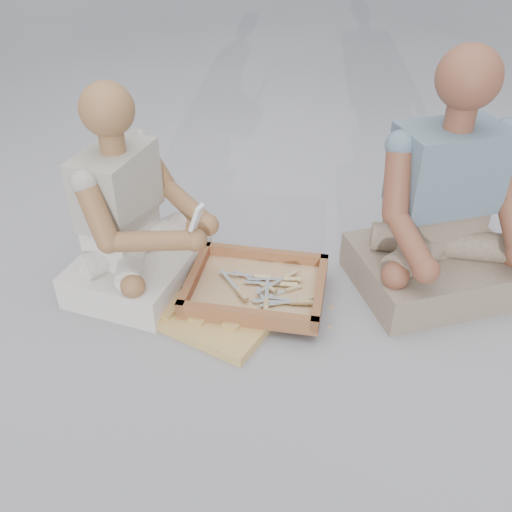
% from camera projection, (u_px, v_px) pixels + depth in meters
% --- Properties ---
extents(ground, '(60.00, 60.00, 0.00)m').
position_uv_depth(ground, '(255.00, 342.00, 2.16)').
color(ground, '#9C9CA1').
rests_on(ground, ground).
extents(carved_panel, '(0.72, 0.57, 0.04)m').
position_uv_depth(carved_panel, '(202.00, 303.00, 2.31)').
color(carved_panel, '#A27D3F').
rests_on(carved_panel, ground).
extents(tool_tray, '(0.58, 0.47, 0.07)m').
position_uv_depth(tool_tray, '(256.00, 287.00, 2.33)').
color(tool_tray, brown).
rests_on(tool_tray, carved_panel).
extents(chisel_0, '(0.22, 0.03, 0.02)m').
position_uv_depth(chisel_0, '(305.00, 302.00, 2.23)').
color(chisel_0, silver).
rests_on(chisel_0, tool_tray).
extents(chisel_1, '(0.20, 0.11, 0.02)m').
position_uv_depth(chisel_1, '(300.00, 300.00, 2.24)').
color(chisel_1, silver).
rests_on(chisel_1, tool_tray).
extents(chisel_2, '(0.22, 0.07, 0.02)m').
position_uv_depth(chisel_2, '(287.00, 279.00, 2.34)').
color(chisel_2, silver).
rests_on(chisel_2, tool_tray).
extents(chisel_3, '(0.14, 0.19, 0.02)m').
position_uv_depth(chisel_3, '(286.00, 277.00, 2.35)').
color(chisel_3, silver).
rests_on(chisel_3, tool_tray).
extents(chisel_4, '(0.22, 0.06, 0.02)m').
position_uv_depth(chisel_4, '(294.00, 302.00, 2.23)').
color(chisel_4, silver).
rests_on(chisel_4, tool_tray).
extents(chisel_5, '(0.12, 0.20, 0.02)m').
position_uv_depth(chisel_5, '(269.00, 313.00, 2.18)').
color(chisel_5, silver).
rests_on(chisel_5, tool_tray).
extents(chisel_6, '(0.18, 0.15, 0.02)m').
position_uv_depth(chisel_6, '(288.00, 290.00, 2.30)').
color(chisel_6, silver).
rests_on(chisel_6, tool_tray).
extents(chisel_7, '(0.16, 0.17, 0.02)m').
position_uv_depth(chisel_7, '(240.00, 292.00, 2.27)').
color(chisel_7, silver).
rests_on(chisel_7, tool_tray).
extents(chisel_8, '(0.22, 0.05, 0.02)m').
position_uv_depth(chisel_8, '(284.00, 284.00, 2.32)').
color(chisel_8, silver).
rests_on(chisel_8, tool_tray).
extents(chisel_9, '(0.21, 0.11, 0.02)m').
position_uv_depth(chisel_9, '(265.00, 286.00, 2.32)').
color(chisel_9, silver).
rests_on(chisel_9, tool_tray).
extents(chisel_10, '(0.06, 0.22, 0.02)m').
position_uv_depth(chisel_10, '(266.00, 302.00, 2.22)').
color(chisel_10, silver).
rests_on(chisel_10, tool_tray).
extents(chisel_11, '(0.22, 0.04, 0.02)m').
position_uv_depth(chisel_11, '(258.00, 276.00, 2.36)').
color(chisel_11, silver).
rests_on(chisel_11, tool_tray).
extents(wood_chip_0, '(0.02, 0.02, 0.00)m').
position_uv_depth(wood_chip_0, '(278.00, 288.00, 2.42)').
color(wood_chip_0, tan).
rests_on(wood_chip_0, ground).
extents(wood_chip_1, '(0.02, 0.02, 0.00)m').
position_uv_depth(wood_chip_1, '(218.00, 345.00, 2.14)').
color(wood_chip_1, tan).
rests_on(wood_chip_1, ground).
extents(wood_chip_2, '(0.02, 0.02, 0.00)m').
position_uv_depth(wood_chip_2, '(207.00, 282.00, 2.46)').
color(wood_chip_2, tan).
rests_on(wood_chip_2, ground).
extents(wood_chip_3, '(0.02, 0.02, 0.00)m').
position_uv_depth(wood_chip_3, '(287.00, 253.00, 2.64)').
color(wood_chip_3, tan).
rests_on(wood_chip_3, ground).
extents(wood_chip_4, '(0.02, 0.02, 0.00)m').
position_uv_depth(wood_chip_4, '(202.00, 315.00, 2.28)').
color(wood_chip_4, tan).
rests_on(wood_chip_4, ground).
extents(wood_chip_5, '(0.02, 0.02, 0.00)m').
position_uv_depth(wood_chip_5, '(204.00, 293.00, 2.40)').
color(wood_chip_5, tan).
rests_on(wood_chip_5, ground).
extents(wood_chip_6, '(0.02, 0.02, 0.00)m').
position_uv_depth(wood_chip_6, '(331.00, 307.00, 2.32)').
color(wood_chip_6, tan).
rests_on(wood_chip_6, ground).
extents(wood_chip_7, '(0.02, 0.02, 0.00)m').
position_uv_depth(wood_chip_7, '(266.00, 290.00, 2.41)').
color(wood_chip_7, tan).
rests_on(wood_chip_7, ground).
extents(wood_chip_8, '(0.02, 0.02, 0.00)m').
position_uv_depth(wood_chip_8, '(313.00, 303.00, 2.34)').
color(wood_chip_8, tan).
rests_on(wood_chip_8, ground).
extents(wood_chip_9, '(0.02, 0.02, 0.00)m').
position_uv_depth(wood_chip_9, '(254.00, 260.00, 2.59)').
color(wood_chip_9, tan).
rests_on(wood_chip_9, ground).
extents(wood_chip_10, '(0.02, 0.02, 0.00)m').
position_uv_depth(wood_chip_10, '(330.00, 327.00, 2.22)').
color(wood_chip_10, tan).
rests_on(wood_chip_10, ground).
extents(wood_chip_11, '(0.02, 0.02, 0.00)m').
position_uv_depth(wood_chip_11, '(220.00, 302.00, 2.35)').
color(wood_chip_11, tan).
rests_on(wood_chip_11, ground).
extents(craftsman, '(0.60, 0.60, 0.87)m').
position_uv_depth(craftsman, '(132.00, 223.00, 2.30)').
color(craftsman, silver).
rests_on(craftsman, ground).
extents(companion, '(0.80, 0.76, 1.00)m').
position_uv_depth(companion, '(443.00, 217.00, 2.27)').
color(companion, gray).
rests_on(companion, ground).
extents(mobile_phone, '(0.06, 0.05, 0.11)m').
position_uv_depth(mobile_phone, '(196.00, 218.00, 2.10)').
color(mobile_phone, silver).
rests_on(mobile_phone, craftsman).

